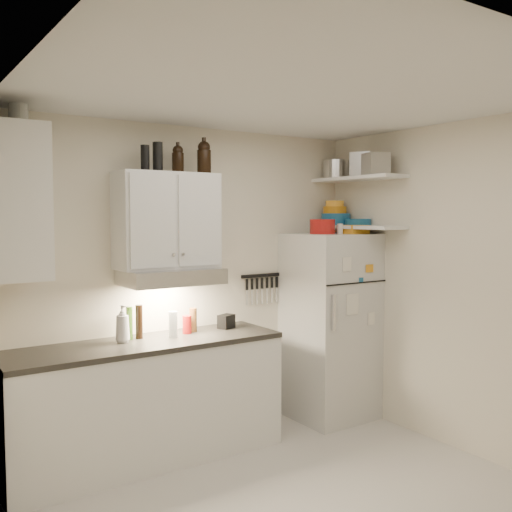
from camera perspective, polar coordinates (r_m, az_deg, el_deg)
floor at (r=4.01m, az=4.63°, el=-23.78°), size 3.20×3.00×0.02m
ceiling at (r=3.63m, az=4.87°, el=15.92°), size 3.20×3.00×0.02m
back_wall at (r=4.85m, az=-6.50°, el=-2.64°), size 3.20×0.02×2.60m
left_wall at (r=2.89m, az=-21.24°, el=-7.46°), size 0.02×3.00×2.60m
right_wall at (r=4.76m, az=20.05°, el=-2.99°), size 0.02×3.00×2.60m
base_cabinet at (r=4.53m, az=-10.90°, el=-14.31°), size 2.10×0.60×0.88m
countertop at (r=4.41m, az=-10.98°, el=-8.63°), size 2.10×0.62×0.04m
upper_cabinet at (r=4.53m, az=-8.89°, el=3.52°), size 0.80×0.33×0.75m
side_cabinet at (r=4.05m, az=-22.84°, el=4.96°), size 0.33×0.55×1.00m
range_hood at (r=4.50m, az=-8.48°, el=-2.03°), size 0.76×0.46×0.12m
fridge at (r=5.34m, az=7.41°, el=-6.92°), size 0.70×0.68×1.70m
shelf_hi at (r=5.29m, az=10.16°, el=7.63°), size 0.30×0.95×0.03m
shelf_lo at (r=5.28m, az=10.10°, el=2.87°), size 0.30×0.95×0.03m
knife_strip at (r=5.19m, az=0.50°, el=-1.96°), size 0.42×0.02×0.03m
dutch_oven at (r=5.15m, az=6.66°, el=2.94°), size 0.27×0.27×0.13m
book_stack at (r=5.25m, az=9.73°, el=2.64°), size 0.22×0.26×0.08m
spice_jar at (r=5.20m, az=8.39°, el=2.71°), size 0.07×0.07×0.09m
stock_pot at (r=5.57m, az=8.01°, el=8.55°), size 0.30×0.30×0.18m
tin_a at (r=5.24m, az=10.73°, el=8.98°), size 0.27×0.26×0.21m
tin_b at (r=5.09m, az=11.89°, el=8.98°), size 0.24×0.24×0.19m
bowl_teal at (r=5.49m, az=7.99°, el=3.66°), size 0.28×0.28×0.11m
bowl_orange at (r=5.50m, az=7.88°, el=4.58°), size 0.22×0.22×0.07m
bowl_yellow at (r=5.50m, az=7.89°, el=5.21°), size 0.17×0.17×0.06m
plates at (r=5.36m, az=10.17°, el=3.36°), size 0.28×0.28×0.06m
growler_a at (r=4.58m, az=-7.82°, el=9.62°), size 0.12×0.12×0.22m
growler_b at (r=4.65m, az=-5.22°, el=9.84°), size 0.11×0.11×0.27m
thermos_a at (r=4.45m, az=-9.80°, el=9.75°), size 0.10×0.10×0.22m
thermos_b at (r=4.41m, az=-11.03°, el=9.60°), size 0.08×0.08×0.19m
side_jar at (r=4.19m, az=-22.67°, el=12.96°), size 0.15×0.15×0.17m
soap_bottle at (r=4.38m, az=-13.21°, el=-6.42°), size 0.14×0.14×0.31m
pepper_mill at (r=4.69m, az=-6.31°, el=-6.37°), size 0.07×0.07×0.19m
oil_bottle at (r=4.48m, az=-12.54°, el=-6.57°), size 0.06×0.06×0.25m
vinegar_bottle at (r=4.49m, az=-11.60°, el=-6.45°), size 0.07×0.07×0.26m
clear_bottle at (r=4.49m, az=-8.30°, el=-6.79°), size 0.08×0.08×0.20m
red_jar at (r=4.63m, az=-6.92°, el=-6.82°), size 0.08×0.08×0.14m
caddy at (r=4.82m, az=-3.00°, el=-6.55°), size 0.16×0.14×0.11m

